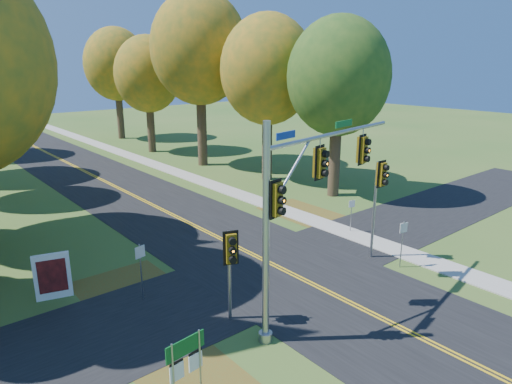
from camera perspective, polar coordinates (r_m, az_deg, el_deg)
ground at (r=21.02m, az=6.82°, el=-11.28°), size 160.00×160.00×0.00m
road_main at (r=21.02m, az=6.82°, el=-11.26°), size 8.00×160.00×0.02m
road_cross at (r=22.28m, az=3.05°, el=-9.50°), size 60.00×6.00×0.02m
centerline_left at (r=20.95m, az=6.63°, el=-11.31°), size 0.10×160.00×0.01m
centerline_right at (r=21.08m, az=7.02°, el=-11.14°), size 0.10×160.00×0.01m
sidewalk_east at (r=25.50m, az=16.56°, el=-6.73°), size 1.60×160.00×0.06m
leaf_patch_w_near at (r=20.57m, az=-14.72°, el=-12.37°), size 4.00×6.00×0.00m
leaf_patch_e at (r=29.38m, az=7.52°, el=-3.18°), size 3.50×8.00×0.00m
tree_e_a at (r=33.19m, az=10.25°, el=13.94°), size 7.20×7.20×12.73m
tree_e_b at (r=37.55m, az=1.46°, el=14.95°), size 7.60×7.60×13.33m
tree_e_c at (r=43.38m, az=-7.08°, el=17.32°), size 8.80×8.80×15.79m
tree_e_d at (r=51.05m, az=-13.37°, el=14.09°), size 7.00×7.00×12.32m
tree_e_e at (r=61.25m, az=-17.07°, el=14.98°), size 7.80×7.80×13.74m
traffic_mast at (r=16.52m, az=6.07°, el=-0.11°), size 8.53×2.04×7.84m
east_signal_pole at (r=22.83m, az=15.22°, el=0.83°), size 0.59×0.68×5.07m
ped_signal_pole at (r=16.90m, az=-3.18°, el=-7.87°), size 0.56×0.68×3.72m
route_sign_cluster at (r=13.11m, az=-8.71°, el=-20.29°), size 1.24×0.18×2.67m
info_kiosk at (r=21.05m, az=-24.09°, el=-9.61°), size 1.44×0.59×2.00m
reg_sign_e_north at (r=26.87m, az=11.85°, el=-2.18°), size 0.37×0.15×1.99m
reg_sign_e_south at (r=22.85m, az=17.87°, el=-5.25°), size 0.45×0.14×2.36m
reg_sign_w at (r=19.50m, az=-14.23°, el=-8.46°), size 0.47×0.13×2.46m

